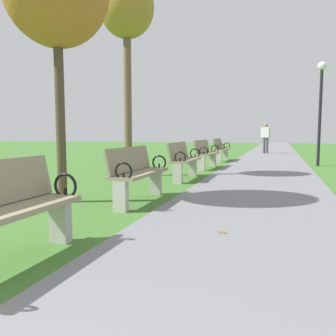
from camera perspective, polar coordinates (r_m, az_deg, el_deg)
name	(u,v)px	position (r m, az deg, el deg)	size (l,w,h in m)	color
paved_walkway	(271,156)	(17.46, 16.54, 1.90)	(2.68, 44.00, 0.02)	slate
park_bench_2	(0,211)	(3.22, -25.92, -6.40)	(0.49, 1.61, 0.90)	gray
park_bench_3	(137,172)	(5.69, -5.07, -0.74)	(0.48, 1.60, 0.90)	gray
park_bench_4	(184,159)	(8.43, 2.59, 1.41)	(0.50, 1.61, 0.90)	gray
park_bench_5	(206,153)	(11.08, 6.27, 2.44)	(0.54, 1.62, 0.90)	gray
park_bench_6	(221,149)	(14.05, 8.73, 3.12)	(0.49, 1.61, 0.90)	gray
tree_2	(127,12)	(9.65, -6.80, 24.08)	(1.39, 1.39, 5.04)	brown
pedestrian_walking	(266,136)	(19.54, 15.78, 5.01)	(0.53, 0.27, 1.62)	#4C4C56
lamp_post	(321,97)	(12.91, 23.81, 10.56)	(0.28, 0.28, 3.48)	black
scattered_leaves	(168,191)	(6.72, -0.02, -3.77)	(4.07, 16.72, 0.02)	#BC842D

